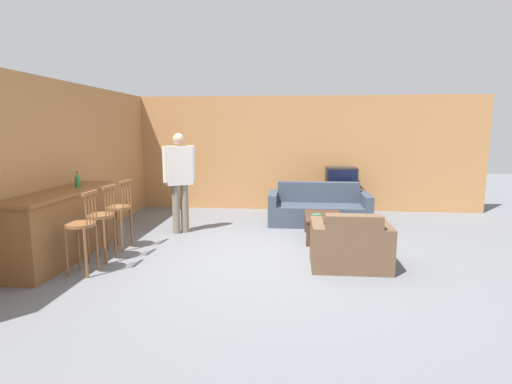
% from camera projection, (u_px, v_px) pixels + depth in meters
% --- Properties ---
extents(ground_plane, '(24.00, 24.00, 0.00)m').
position_uv_depth(ground_plane, '(261.00, 259.00, 5.77)').
color(ground_plane, slate).
extents(wall_back, '(9.40, 0.08, 2.60)m').
position_uv_depth(wall_back, '(274.00, 154.00, 9.18)').
color(wall_back, '#B27A47').
rests_on(wall_back, ground_plane).
extents(wall_left, '(0.08, 8.68, 2.60)m').
position_uv_depth(wall_left, '(94.00, 161.00, 7.17)').
color(wall_left, '#B27A47').
rests_on(wall_left, ground_plane).
extents(bar_counter, '(0.55, 2.21, 1.00)m').
position_uv_depth(bar_counter, '(65.00, 225.00, 5.71)').
color(bar_counter, brown).
rests_on(bar_counter, ground_plane).
extents(bar_chair_near, '(0.39, 0.39, 1.09)m').
position_uv_depth(bar_chair_near, '(82.00, 231.00, 5.10)').
color(bar_chair_near, brown).
rests_on(bar_chair_near, ground_plane).
extents(bar_chair_mid, '(0.41, 0.41, 1.09)m').
position_uv_depth(bar_chair_mid, '(102.00, 221.00, 5.63)').
color(bar_chair_mid, brown).
rests_on(bar_chair_mid, ground_plane).
extents(bar_chair_far, '(0.43, 0.43, 1.09)m').
position_uv_depth(bar_chair_far, '(119.00, 213.00, 6.20)').
color(bar_chair_far, brown).
rests_on(bar_chair_far, ground_plane).
extents(couch_far, '(1.96, 0.86, 0.80)m').
position_uv_depth(couch_far, '(319.00, 209.00, 7.90)').
color(couch_far, '#384251').
rests_on(couch_far, ground_plane).
extents(armchair_near, '(1.04, 0.82, 0.78)m').
position_uv_depth(armchair_near, '(350.00, 246.00, 5.41)').
color(armchair_near, brown).
rests_on(armchair_near, ground_plane).
extents(coffee_table, '(0.62, 0.98, 0.42)m').
position_uv_depth(coffee_table, '(323.00, 219.00, 6.77)').
color(coffee_table, '#472D1E').
rests_on(coffee_table, ground_plane).
extents(tv_unit, '(0.98, 0.55, 0.58)m').
position_uv_depth(tv_unit, '(340.00, 201.00, 8.83)').
color(tv_unit, '#513823').
rests_on(tv_unit, ground_plane).
extents(tv, '(0.67, 0.48, 0.45)m').
position_uv_depth(tv, '(341.00, 178.00, 8.74)').
color(tv, black).
rests_on(tv, tv_unit).
extents(bottle, '(0.08, 0.08, 0.23)m').
position_uv_depth(bottle, '(77.00, 180.00, 5.99)').
color(bottle, '#2D7F3D').
rests_on(bottle, bar_counter).
extents(book_on_table, '(0.18, 0.17, 0.02)m').
position_uv_depth(book_on_table, '(316.00, 215.00, 6.75)').
color(book_on_table, '#33704C').
rests_on(book_on_table, coffee_table).
extents(person_by_window, '(0.51, 0.39, 1.79)m').
position_uv_depth(person_by_window, '(180.00, 177.00, 7.10)').
color(person_by_window, '#756B5B').
rests_on(person_by_window, ground_plane).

